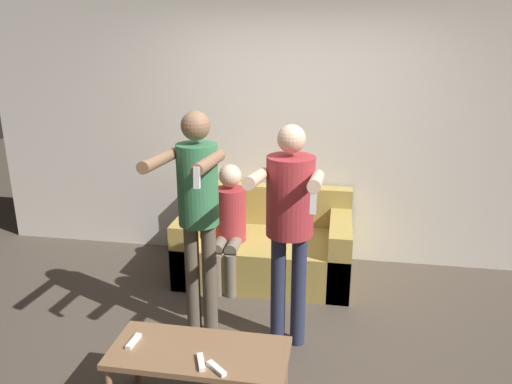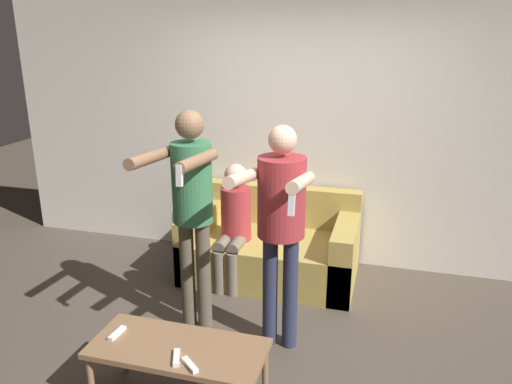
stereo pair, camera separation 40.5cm
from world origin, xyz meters
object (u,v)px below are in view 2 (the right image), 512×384
at_px(remote_near, 190,365).
at_px(person_standing_left, 191,201).
at_px(remote_far, 117,333).
at_px(couch, 272,248).
at_px(coffee_table, 178,352).
at_px(person_standing_right, 281,213).
at_px(remote_mid, 177,358).
at_px(person_seated, 234,221).

bearing_deg(remote_near, person_standing_left, 110.82).
bearing_deg(remote_far, couch, 74.24).
bearing_deg(coffee_table, person_standing_right, 60.13).
distance_m(person_standing_right, coffee_table, 1.13).
bearing_deg(remote_mid, person_standing_right, 66.03).
xyz_separation_m(person_standing_left, person_standing_right, (0.66, 0.00, -0.03)).
relative_size(person_standing_left, remote_mid, 11.42).
height_order(remote_mid, remote_far, same).
bearing_deg(remote_mid, person_seated, 97.40).
bearing_deg(person_seated, coffee_table, -83.66).
distance_m(couch, person_standing_left, 1.43).
bearing_deg(coffee_table, remote_mid, -68.79).
bearing_deg(coffee_table, remote_far, 179.40).
distance_m(couch, person_seated, 0.51).
relative_size(remote_near, remote_far, 0.90).
height_order(person_standing_right, remote_mid, person_standing_right).
bearing_deg(person_standing_right, remote_near, -107.67).
height_order(coffee_table, remote_mid, remote_mid).
height_order(person_seated, remote_far, person_seated).
distance_m(person_standing_right, remote_far, 1.32).
bearing_deg(remote_far, person_seated, 82.12).
bearing_deg(person_seated, remote_far, -97.88).
xyz_separation_m(coffee_table, remote_far, (-0.42, 0.00, 0.06)).
height_order(couch, person_standing_left, person_standing_left).
bearing_deg(couch, remote_mid, -92.04).
bearing_deg(person_seated, remote_near, -79.67).
bearing_deg(remote_mid, remote_near, -21.91).
relative_size(person_standing_left, remote_far, 11.44).
xyz_separation_m(couch, person_standing_left, (-0.33, -1.12, 0.82)).
distance_m(person_seated, remote_far, 1.69).
distance_m(coffee_table, remote_mid, 0.14).
bearing_deg(person_standing_left, person_standing_right, 0.15).
height_order(couch, person_seated, person_seated).
xyz_separation_m(person_seated, remote_far, (-0.23, -1.67, -0.16)).
relative_size(couch, remote_far, 10.52).
height_order(couch, remote_near, couch).
bearing_deg(coffee_table, couch, 86.40).
distance_m(couch, coffee_table, 1.91).
bearing_deg(remote_far, remote_near, -16.50).
bearing_deg(coffee_table, person_seated, 96.34).
relative_size(couch, person_seated, 1.42).
relative_size(person_seated, remote_far, 7.40).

